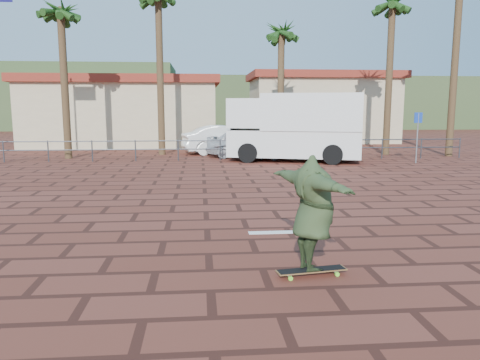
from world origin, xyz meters
The scene contains 17 objects.
ground centered at (0.00, 0.00, 0.00)m, with size 120.00×120.00×0.00m, color brown.
paint_stripe centered at (0.70, -1.20, 0.00)m, with size 1.40×0.22×0.01m, color white.
guardrail centered at (0.00, 12.00, 0.68)m, with size 24.06×0.06×1.00m.
palm_far_left centered at (-7.50, 13.50, 6.83)m, with size 2.40×2.40×8.25m.
palm_left centered at (-3.00, 15.00, 7.95)m, with size 2.40×2.40×9.45m.
palm_center centered at (3.50, 15.50, 6.36)m, with size 2.40×2.40×7.75m.
palm_right centered at (9.00, 14.00, 7.58)m, with size 2.40×2.40×9.05m.
building_west centered at (-6.00, 22.00, 2.28)m, with size 12.60×7.60×4.50m.
building_east centered at (8.00, 24.00, 2.54)m, with size 10.60×6.60×5.00m.
hill_front centered at (0.00, 50.00, 3.00)m, with size 70.00×18.00×6.00m, color #384C28.
hill_back centered at (-22.00, 56.00, 4.00)m, with size 35.00×14.00×8.00m, color #384C28.
longboard centered at (0.69, -3.70, 0.09)m, with size 1.10×0.40×0.11m.
skateboarder centered at (0.69, -3.70, 0.97)m, with size 2.13×0.58×1.73m, color #304123.
campervan centered at (3.55, 11.49, 1.66)m, with size 6.54×4.15×3.15m.
car_silver centered at (1.55, 13.00, 0.74)m, with size 1.74×4.33×1.47m, color #B4B8BC.
car_white centered at (0.46, 15.28, 0.77)m, with size 1.64×4.69×1.55m, color white.
street_sign centered at (8.85, 10.11, 1.60)m, with size 0.44×0.21×2.29m.
Camera 1 is at (-0.95, -10.33, 2.52)m, focal length 35.00 mm.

